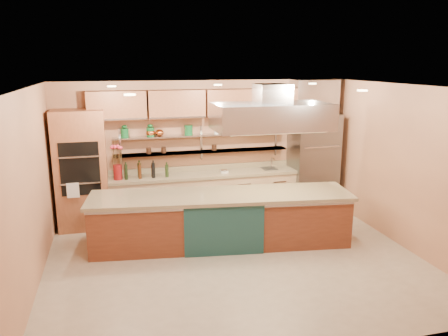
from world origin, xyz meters
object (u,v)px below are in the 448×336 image
object	(u,v)px
flower_vase	(118,172)
island	(221,219)
kitchen_scale	(224,171)
refrigerator	(313,162)
copper_kettle	(160,133)
green_canister	(188,130)

from	to	relation	value
flower_vase	island	bearing A→B (deg)	-40.00
flower_vase	kitchen_scale	distance (m)	2.14
refrigerator	kitchen_scale	xyz separation A→B (m)	(-1.99, 0.01, -0.08)
island	flower_vase	size ratio (longest dim) A/B	14.93
refrigerator	flower_vase	bearing A→B (deg)	179.86
kitchen_scale	copper_kettle	bearing A→B (deg)	-170.91
island	green_canister	size ratio (longest dim) A/B	22.35
flower_vase	kitchen_scale	xyz separation A→B (m)	(2.14, 0.00, -0.11)
copper_kettle	kitchen_scale	bearing A→B (deg)	-9.75
refrigerator	flower_vase	xyz separation A→B (m)	(-4.13, 0.01, 0.03)
kitchen_scale	island	bearing A→B (deg)	-87.83
kitchen_scale	copper_kettle	size ratio (longest dim) A/B	0.85
refrigerator	kitchen_scale	distance (m)	1.99
island	copper_kettle	world-z (taller)	copper_kettle
refrigerator	copper_kettle	distance (m)	3.36
refrigerator	flower_vase	size ratio (longest dim) A/B	7.05
island	green_canister	distance (m)	2.15
copper_kettle	refrigerator	bearing A→B (deg)	-4.02
copper_kettle	green_canister	size ratio (longest dim) A/B	0.85
flower_vase	copper_kettle	bearing A→B (deg)	14.38
refrigerator	flower_vase	world-z (taller)	refrigerator
refrigerator	flower_vase	distance (m)	4.13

